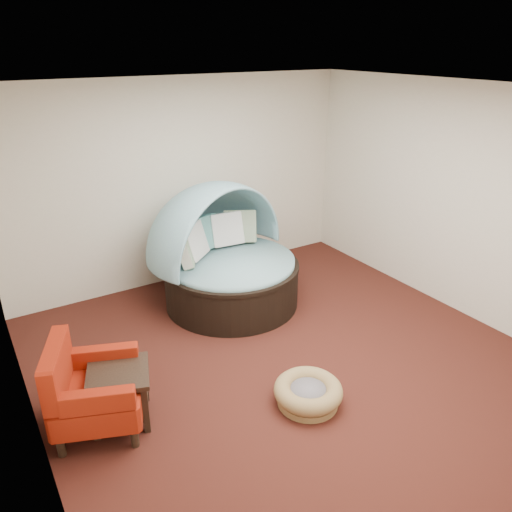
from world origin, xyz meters
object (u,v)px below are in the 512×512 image
canopy_daybed (225,249)px  side_table (120,389)px  pet_basket (308,393)px  red_armchair (91,390)px

canopy_daybed → side_table: (-1.90, -1.49, -0.41)m
pet_basket → red_armchair: (-1.81, 0.75, 0.29)m
canopy_daybed → red_armchair: 2.62m
canopy_daybed → pet_basket: canopy_daybed is taller
canopy_daybed → side_table: 2.45m
side_table → pet_basket: bearing=-24.8°
red_armchair → side_table: (0.24, -0.03, -0.07)m
canopy_daybed → pet_basket: size_ratio=2.59×
pet_basket → side_table: bearing=155.2°
pet_basket → red_armchair: 1.98m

